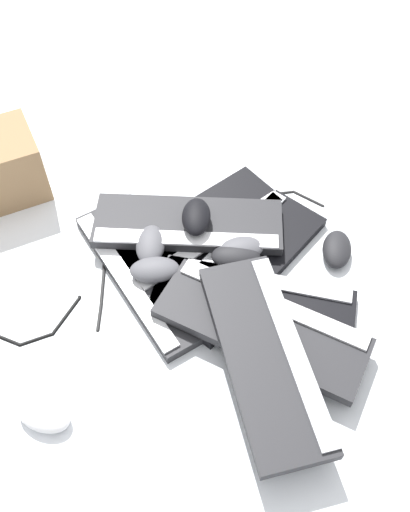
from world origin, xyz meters
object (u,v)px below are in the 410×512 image
object	(u,v)px
keyboard_2	(198,228)
mouse_0	(151,245)
keyboard_4	(262,326)
keyboard_3	(146,271)
keyboard_0	(253,302)
mouse_3	(155,270)
mouse_5	(337,249)
keyboard_5	(265,355)
mouse_4	(196,217)
mouse_2	(44,415)
keyboard_6	(188,224)
mouse_1	(236,256)
mouse_6	(240,249)
keyboard_1	(246,262)

from	to	relation	value
keyboard_2	mouse_0	size ratio (longest dim) A/B	4.22
keyboard_4	keyboard_3	bearing A→B (deg)	-144.46
keyboard_0	mouse_3	xyz separation A→B (m)	(-0.14, -0.18, 0.04)
keyboard_4	mouse_0	xyz separation A→B (m)	(-0.28, -0.15, 0.01)
keyboard_2	mouse_5	xyz separation A→B (m)	(0.18, 0.27, 0.01)
keyboard_5	mouse_3	xyz separation A→B (m)	(-0.29, -0.13, -0.02)
keyboard_4	mouse_4	world-z (taller)	mouse_4
mouse_0	mouse_2	xyz separation A→B (m)	(0.29, -0.32, -0.03)
keyboard_3	mouse_5	distance (m)	0.44
keyboard_5	mouse_0	bearing A→B (deg)	-162.23
keyboard_6	mouse_5	distance (m)	0.35
mouse_2	keyboard_3	bearing A→B (deg)	-95.98
keyboard_2	mouse_0	world-z (taller)	mouse_0
keyboard_0	keyboard_3	bearing A→B (deg)	-131.13
mouse_4	mouse_5	xyz separation A→B (m)	(0.17, 0.28, -0.06)
mouse_1	mouse_5	world-z (taller)	mouse_1
mouse_0	mouse_3	bearing A→B (deg)	-167.88
keyboard_3	keyboard_2	bearing A→B (deg)	114.47
keyboard_5	mouse_4	xyz separation A→B (m)	(-0.37, 0.00, 0.01)
keyboard_0	mouse_2	distance (m)	0.49
keyboard_5	keyboard_0	bearing A→B (deg)	162.31
keyboard_3	mouse_1	world-z (taller)	mouse_1
mouse_5	mouse_3	bearing A→B (deg)	112.05
mouse_0	mouse_4	distance (m)	0.12
mouse_0	mouse_3	xyz separation A→B (m)	(0.07, -0.01, 0.00)
keyboard_0	keyboard_5	distance (m)	0.17
keyboard_5	keyboard_2	bearing A→B (deg)	177.85
keyboard_0	mouse_4	size ratio (longest dim) A/B	4.06
keyboard_3	mouse_6	xyz separation A→B (m)	(0.05, 0.21, 0.04)
mouse_6	mouse_2	bearing A→B (deg)	-148.98
keyboard_2	mouse_4	xyz separation A→B (m)	(0.02, -0.01, 0.07)
keyboard_5	mouse_4	distance (m)	0.37
mouse_2	mouse_5	bearing A→B (deg)	-125.96
mouse_2	mouse_4	xyz separation A→B (m)	(-0.30, 0.43, 0.06)
keyboard_4	mouse_4	distance (m)	0.30
keyboard_4	mouse_0	distance (m)	0.32
keyboard_1	keyboard_5	distance (m)	0.27
keyboard_6	mouse_3	size ratio (longest dim) A/B	4.20
keyboard_0	keyboard_1	size ratio (longest dim) A/B	0.97
keyboard_6	mouse_5	xyz separation A→B (m)	(0.18, 0.30, -0.02)
keyboard_5	mouse_0	size ratio (longest dim) A/B	4.15
mouse_2	mouse_5	world-z (taller)	same
keyboard_3	keyboard_5	size ratio (longest dim) A/B	1.01
keyboard_0	mouse_3	size ratio (longest dim) A/B	4.06
keyboard_4	keyboard_6	bearing A→B (deg)	-172.08
keyboard_5	mouse_2	bearing A→B (deg)	-98.95
keyboard_5	mouse_2	world-z (taller)	keyboard_5
mouse_0	mouse_6	world-z (taller)	same
keyboard_6	mouse_3	bearing A→B (deg)	-49.80
keyboard_0	keyboard_4	bearing A→B (deg)	-12.77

